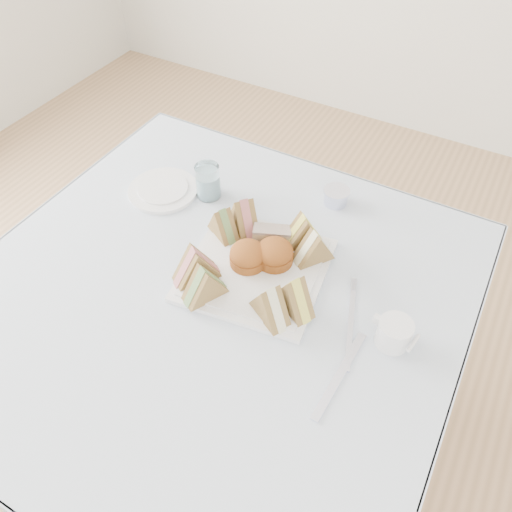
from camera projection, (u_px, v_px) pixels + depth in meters
The scene contains 21 objects.
floor at pixel (226, 436), 1.60m from camera, with size 4.00×4.00×0.00m, color #9E7751.
table at pixel (220, 379), 1.33m from camera, with size 0.90×0.90×0.74m, color brown.
tablecloth at pixel (210, 292), 1.05m from camera, with size 1.02×1.02×0.01m, color #AAB6CF.
serving_plate at pixel (256, 270), 1.08m from camera, with size 0.29×0.29×0.01m, color white.
sandwich_fl_a at pixel (196, 264), 1.03m from camera, with size 0.10×0.05×0.09m, color brown, non-canonical shape.
sandwich_fl_b at pixel (204, 282), 1.00m from camera, with size 0.09×0.04×0.08m, color brown, non-canonical shape.
sandwich_fr_a at pixel (294, 293), 0.98m from camera, with size 0.09×0.04×0.08m, color brown, non-canonical shape.
sandwich_fr_b at pixel (270, 302), 0.96m from camera, with size 0.09×0.04×0.08m, color brown, non-canonical shape.
sandwich_bl_a at pixel (223, 222), 1.12m from camera, with size 0.09×0.04×0.08m, color brown, non-canonical shape.
sandwich_bl_b at pixel (244, 214), 1.13m from camera, with size 0.10×0.05×0.09m, color brown, non-canonical shape.
sandwich_br_a at pixel (314, 246), 1.07m from camera, with size 0.09×0.04×0.08m, color brown, non-canonical shape.
sandwich_br_b at pixel (303, 230), 1.10m from camera, with size 0.09×0.04×0.08m, color brown, non-canonical shape.
scone_left at pixel (248, 255), 1.07m from camera, with size 0.08×0.08×0.05m, color #A34A1A.
scone_right at pixel (275, 253), 1.07m from camera, with size 0.08×0.08×0.05m, color #A34A1A.
pastry_slice at pixel (272, 235), 1.12m from camera, with size 0.09×0.03×0.04m, color beige.
side_plate at pixel (163, 190), 1.27m from camera, with size 0.18×0.18×0.01m, color white.
water_glass at pixel (208, 181), 1.23m from camera, with size 0.06×0.06×0.09m, color white.
tea_strainer at pixel (336, 197), 1.23m from camera, with size 0.07×0.07×0.04m, color silver.
knife at pixel (340, 375), 0.91m from camera, with size 0.02×0.21×0.00m, color silver.
fork at pixel (350, 329), 0.98m from camera, with size 0.01×0.19×0.00m, color silver.
creamer_jug at pixel (394, 333), 0.94m from camera, with size 0.07×0.07×0.06m, color white.
Camera 1 is at (0.40, -0.53, 1.57)m, focal length 35.00 mm.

